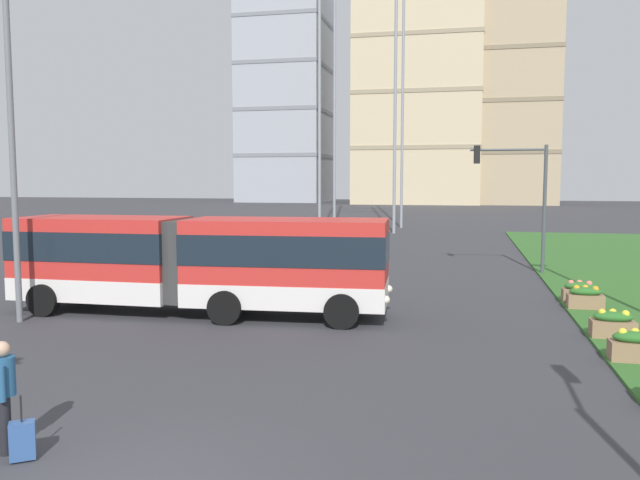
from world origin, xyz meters
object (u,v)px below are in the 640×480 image
Objects in this scene: traffic_light_far_right at (520,186)px; flower_planter_5 at (580,292)px; apartment_tower_westcentre at (419,99)px; flower_planter_4 at (585,297)px; rolling_suitcase at (22,440)px; flower_planter_2 at (635,346)px; articulated_bus at (198,261)px; streetlight_left at (12,134)px; flower_planter_3 at (613,324)px; apartment_tower_west at (286,70)px; apartment_tower_centre at (505,83)px; pedestrian_crossing at (4,389)px.

flower_planter_5 is at bearing -77.98° from traffic_light_far_right.
flower_planter_5 is 96.56m from apartment_tower_westcentre.
flower_planter_4 is 0.19× the size of traffic_light_far_right.
rolling_suitcase is 12.64m from flower_planter_2.
streetlight_left is at bearing -155.01° from articulated_bus.
flower_planter_2 is at bearing -90.00° from flower_planter_3.
rolling_suitcase is 119.57m from apartment_tower_west.
articulated_bus is at bearing -160.19° from flower_planter_5.
flower_planter_2 is 115.46m from apartment_tower_west.
streetlight_left reaches higher than traffic_light_far_right.
apartment_tower_westcentre is 15.17m from apartment_tower_centre.
flower_planter_3 is 17.43m from streetlight_left.
apartment_tower_westcentre is (-1.92, 108.67, 18.37)m from rolling_suitcase.
apartment_tower_centre is at bearing 6.38° from apartment_tower_westcentre.
apartment_tower_westcentre is (-12.14, 98.99, 18.26)m from flower_planter_3.
streetlight_left reaches higher than rolling_suitcase.
traffic_light_far_right is at bearing 47.14° from articulated_bus.
apartment_tower_west is 27.28m from apartment_tower_westcentre.
streetlight_left reaches higher than pedestrian_crossing.
apartment_tower_centre is (2.74, 95.71, 20.75)m from flower_planter_5.
rolling_suitcase is 23.55m from traffic_light_far_right.
flower_planter_5 is at bearing 53.54° from pedestrian_crossing.
rolling_suitcase is 0.02× the size of apartment_tower_west.
apartment_tower_west reaches higher than pedestrian_crossing.
pedestrian_crossing is at bearing -96.94° from apartment_tower_centre.
apartment_tower_westcentre is at bearing 91.01° from rolling_suitcase.
rolling_suitcase is 0.88× the size of flower_planter_4.
flower_planter_2 is 2.24m from flower_planter_3.
pedestrian_crossing is at bearing -76.38° from apartment_tower_west.
apartment_tower_centre is at bearing 83.06° from pedestrian_crossing.
flower_planter_5 is (0.00, 7.19, 0.00)m from flower_planter_2.
flower_planter_5 is (0.00, 1.07, 0.00)m from flower_planter_4.
flower_planter_2 is 105.00m from apartment_tower_centre.
flower_planter_2 is at bearing -91.52° from apartment_tower_centre.
pedestrian_crossing reaches higher than flower_planter_3.
flower_planter_5 is at bearing -91.64° from apartment_tower_centre.
apartment_tower_west reaches higher than flower_planter_4.
apartment_tower_centre is (14.87, 1.66, 2.50)m from apartment_tower_westcentre.
rolling_suitcase is 0.10× the size of streetlight_left.
pedestrian_crossing is (1.22, -10.15, -0.65)m from articulated_bus.
rolling_suitcase reaches higher than flower_planter_5.
flower_planter_4 is 0.02× the size of apartment_tower_west.
pedestrian_crossing is 1.79× the size of rolling_suitcase.
rolling_suitcase is at bearing -124.92° from flower_planter_5.
traffic_light_far_right is at bearing 95.97° from flower_planter_2.
apartment_tower_westcentre is at bearing 90.15° from articulated_bus.
articulated_bus is 6.85× the size of pedestrian_crossing.
pedestrian_crossing is 1.58× the size of flower_planter_4.
rolling_suitcase is 0.88× the size of flower_planter_3.
flower_planter_2 and flower_planter_3 have the same top height.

